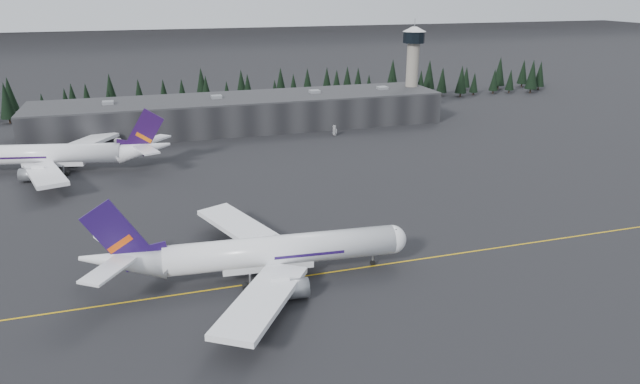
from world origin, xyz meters
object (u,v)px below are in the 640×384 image
object	(u,v)px
terminal	(243,113)
control_tower	(413,61)
jet_main	(254,253)
gse_vehicle_b	(335,134)
gse_vehicle_a	(119,151)
jet_parked	(62,154)

from	to	relation	value
terminal	control_tower	bearing A→B (deg)	2.29
jet_main	gse_vehicle_b	xyz separation A→B (m)	(50.85, 102.19, -4.55)
gse_vehicle_a	gse_vehicle_b	distance (m)	78.26
terminal	control_tower	distance (m)	76.98
jet_parked	gse_vehicle_b	size ratio (longest dim) A/B	15.78
gse_vehicle_a	jet_parked	bearing A→B (deg)	-125.10
terminal	gse_vehicle_a	size ratio (longest dim) A/B	29.52
control_tower	gse_vehicle_b	world-z (taller)	control_tower
gse_vehicle_a	gse_vehicle_b	bearing A→B (deg)	10.08
control_tower	jet_main	xyz separation A→B (m)	(-94.46, -127.63, -18.16)
jet_parked	gse_vehicle_a	bearing A→B (deg)	-121.89
gse_vehicle_a	gse_vehicle_b	xyz separation A→B (m)	(78.25, 1.27, -0.06)
control_tower	gse_vehicle_a	distance (m)	126.80
control_tower	jet_main	size ratio (longest dim) A/B	0.60
jet_main	gse_vehicle_b	size ratio (longest dim) A/B	15.46
gse_vehicle_b	control_tower	bearing A→B (deg)	108.66
terminal	jet_main	world-z (taller)	jet_main
jet_parked	gse_vehicle_a	size ratio (longest dim) A/B	11.91
control_tower	gse_vehicle_b	size ratio (longest dim) A/B	9.22
control_tower	jet_main	distance (m)	159.82
control_tower	gse_vehicle_b	bearing A→B (deg)	-149.74
control_tower	gse_vehicle_b	distance (m)	55.36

